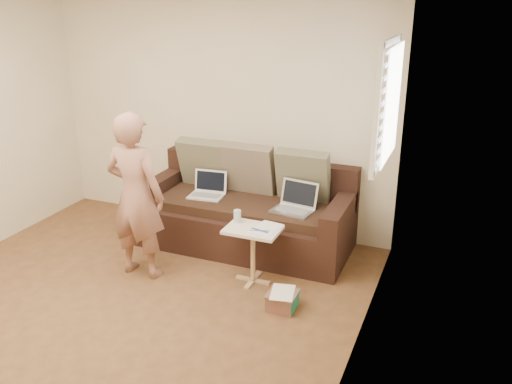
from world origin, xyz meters
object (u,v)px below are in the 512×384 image
striped_box (282,300)px  drinking_glass (237,216)px  side_table (253,255)px  laptop_white (206,197)px  laptop_silver (292,212)px  person (136,196)px  sofa (246,209)px

striped_box → drinking_glass: bearing=145.9°
striped_box → side_table: bearing=141.0°
laptop_white → side_table: (0.79, -0.62, -0.25)m
laptop_white → drinking_glass: (0.61, -0.55, 0.09)m
laptop_silver → person: (-1.25, -0.82, 0.28)m
laptop_silver → side_table: (-0.18, -0.57, -0.25)m
laptop_silver → person: 1.52m
laptop_silver → drinking_glass: 0.63m
laptop_white → striped_box: bearing=-44.0°
laptop_silver → drinking_glass: drinking_glass is taller
laptop_white → side_table: size_ratio=0.65×
laptop_silver → laptop_white: (-0.98, 0.05, 0.00)m
sofa → side_table: size_ratio=4.01×
side_table → laptop_silver: bearing=72.1°
laptop_white → person: 0.95m
laptop_silver → person: bearing=-138.0°
side_table → person: bearing=-166.7°
sofa → laptop_silver: 0.57m
sofa → drinking_glass: bearing=-73.7°
sofa → laptop_white: 0.44m
laptop_white → person: (-0.27, -0.87, 0.28)m
drinking_glass → striped_box: size_ratio=0.48×
sofa → person: bearing=-126.8°
person → drinking_glass: 0.96m
sofa → laptop_silver: size_ratio=5.57×
drinking_glass → laptop_white: bearing=138.1°
drinking_glass → person: bearing=-159.8°
side_table → striped_box: size_ratio=2.19×
laptop_silver → laptop_white: bearing=-174.1°
laptop_white → person: size_ratio=0.22×
sofa → person: 1.23m
sofa → laptop_white: (-0.43, -0.07, 0.10)m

